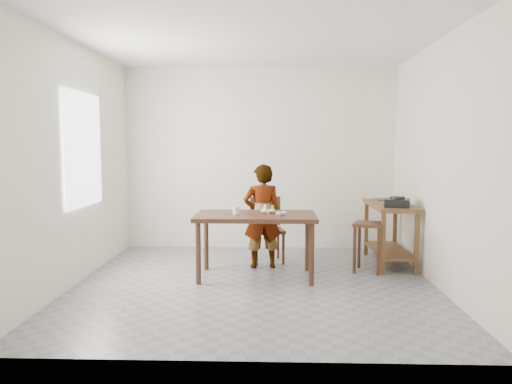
{
  "coord_description": "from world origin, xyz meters",
  "views": [
    {
      "loc": [
        0.2,
        -5.46,
        1.57
      ],
      "look_at": [
        0.0,
        0.4,
        1.0
      ],
      "focal_mm": 35.0,
      "sensor_mm": 36.0,
      "label": 1
    }
  ],
  "objects_px": {
    "dining_table": "(256,246)",
    "prep_counter": "(389,234)",
    "child": "(262,216)",
    "dining_chair": "(268,230)",
    "stool": "(369,247)"
  },
  "relations": [
    {
      "from": "prep_counter",
      "to": "child",
      "type": "xyz_separation_m",
      "value": [
        -1.65,
        -0.24,
        0.26
      ]
    },
    {
      "from": "prep_counter",
      "to": "child",
      "type": "distance_m",
      "value": 1.69
    },
    {
      "from": "dining_table",
      "to": "child",
      "type": "distance_m",
      "value": 0.55
    },
    {
      "from": "prep_counter",
      "to": "stool",
      "type": "bearing_deg",
      "value": -130.15
    },
    {
      "from": "prep_counter",
      "to": "dining_chair",
      "type": "bearing_deg",
      "value": 177.59
    },
    {
      "from": "dining_chair",
      "to": "stool",
      "type": "relative_size",
      "value": 1.4
    },
    {
      "from": "prep_counter",
      "to": "child",
      "type": "height_order",
      "value": "child"
    },
    {
      "from": "dining_table",
      "to": "dining_chair",
      "type": "relative_size",
      "value": 1.64
    },
    {
      "from": "prep_counter",
      "to": "stool",
      "type": "relative_size",
      "value": 1.96
    },
    {
      "from": "dining_table",
      "to": "prep_counter",
      "type": "xyz_separation_m",
      "value": [
        1.72,
        0.7,
        0.03
      ]
    },
    {
      "from": "dining_table",
      "to": "stool",
      "type": "height_order",
      "value": "dining_table"
    },
    {
      "from": "child",
      "to": "dining_chair",
      "type": "relative_size",
      "value": 1.54
    },
    {
      "from": "dining_table",
      "to": "prep_counter",
      "type": "distance_m",
      "value": 1.86
    },
    {
      "from": "dining_chair",
      "to": "dining_table",
      "type": "bearing_deg",
      "value": -110.51
    },
    {
      "from": "prep_counter",
      "to": "stool",
      "type": "height_order",
      "value": "prep_counter"
    }
  ]
}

